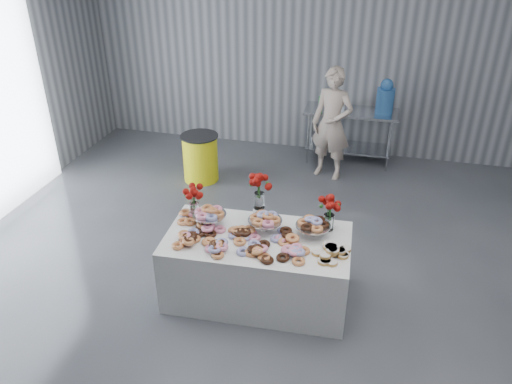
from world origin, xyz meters
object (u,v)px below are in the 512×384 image
prep_table (350,127)px  water_jug (385,98)px  trash_barrel (200,158)px  display_table (257,267)px  person (332,124)px

prep_table → water_jug: water_jug is taller
prep_table → trash_barrel: prep_table is taller
display_table → water_jug: water_jug is taller
person → trash_barrel: size_ratio=2.35×
display_table → trash_barrel: bearing=121.8°
prep_table → person: (-0.25, -0.62, 0.25)m
person → trash_barrel: 2.09m
person → trash_barrel: (-1.93, -0.63, -0.50)m
person → prep_table: bearing=84.6°
prep_table → person: 0.71m
water_jug → person: bearing=-140.3°
water_jug → trash_barrel: water_jug is taller
water_jug → person: person is taller
display_table → trash_barrel: (-1.53, 2.46, -0.00)m
display_table → prep_table: size_ratio=1.27×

